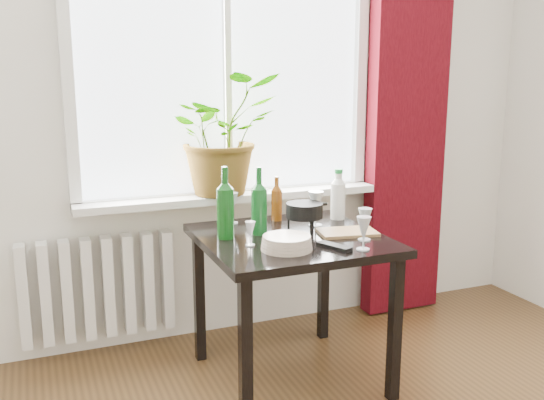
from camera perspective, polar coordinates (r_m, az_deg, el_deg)
name	(u,v)px	position (r m, az deg, el deg)	size (l,w,h in m)	color
window	(226,55)	(3.40, -4.37, 13.47)	(1.72, 0.08, 1.62)	white
windowsill	(232,196)	(3.40, -3.80, 0.34)	(1.72, 0.20, 0.04)	silver
curtain	(408,108)	(3.81, 12.64, 8.49)	(0.50, 0.12, 2.56)	#36040B
radiator	(98,287)	(3.40, -16.05, -7.90)	(0.80, 0.10, 0.55)	white
table	(291,254)	(2.94, 1.79, -5.13)	(0.85, 0.85, 0.74)	black
potted_plant	(222,134)	(3.34, -4.71, 6.22)	(0.60, 0.52, 0.66)	#346D1D
wine_bottle_left	(225,202)	(2.84, -4.42, -0.19)	(0.08, 0.08, 0.35)	#0D4511
wine_bottle_right	(259,200)	(2.91, -1.23, -0.05)	(0.08, 0.08, 0.33)	#0E4A19
bottle_amber	(277,198)	(3.18, 0.44, 0.15)	(0.06, 0.06, 0.24)	#74380C
cleaning_bottle	(338,194)	(3.23, 6.24, 0.56)	(0.08, 0.08, 0.27)	white
wineglass_front_right	(363,233)	(2.70, 8.61, -3.09)	(0.07, 0.07, 0.15)	silver
wineglass_far_right	(365,224)	(2.85, 8.72, -2.24)	(0.07, 0.07, 0.16)	silver
wineglass_back_center	(316,208)	(3.08, 4.13, -0.77)	(0.08, 0.08, 0.18)	silver
wineglass_back_left	(232,208)	(3.13, -3.82, -0.74)	(0.07, 0.07, 0.17)	silver
wineglass_front_left	(250,234)	(2.73, -2.06, -3.18)	(0.05, 0.05, 0.11)	silver
plate_stack	(287,243)	(2.68, 1.39, -4.06)	(0.23, 0.23, 0.06)	beige
fondue_pot	(304,217)	(2.98, 3.05, -1.62)	(0.21, 0.18, 0.14)	black
tv_remote	(334,246)	(2.72, 5.88, -4.37)	(0.05, 0.17, 0.02)	black
cutting_board	(347,232)	(2.97, 7.10, -3.02)	(0.28, 0.18, 0.01)	#9B7646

